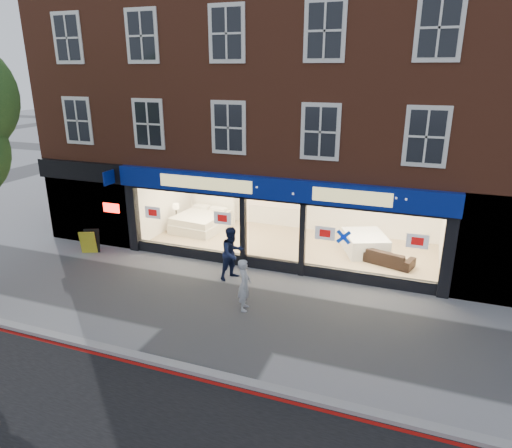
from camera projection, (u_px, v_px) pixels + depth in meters
The scene contains 12 objects.
ground at pixel (238, 312), 13.05m from camera, with size 120.00×120.00×0.00m, color gray.
kerb_line at pixel (185, 376), 10.29m from camera, with size 60.00×0.10×0.01m, color #8C0A07.
kerb_stone at pixel (190, 369), 10.45m from camera, with size 60.00×0.25×0.12m, color gray.
showroom_floor at pixel (290, 247), 17.69m from camera, with size 11.00×4.50×0.10m, color tan.
building at pixel (306, 67), 17.06m from camera, with size 19.00×8.26×10.30m.
display_bed at pixel (202, 220), 19.47m from camera, with size 2.17×2.53×1.34m.
bedside_table at pixel (177, 223), 19.44m from camera, with size 0.45×0.45×0.55m, color brown.
mattress_stack at pixel (365, 243), 16.93m from camera, with size 1.99×2.19×0.70m.
sofa at pixel (388, 257), 15.93m from camera, with size 1.78×0.70×0.52m, color black.
a_board at pixel (90, 242), 17.09m from camera, with size 0.59×0.38×0.91m, color gold.
pedestrian_grey at pixel (244, 285), 12.96m from camera, with size 0.56×0.37×1.55m, color #B0B2B8.
pedestrian_blue at pixel (232, 253), 14.86m from camera, with size 0.87×0.67×1.78m, color #161F3F.
Camera 1 is at (4.50, -10.64, 6.58)m, focal length 32.00 mm.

